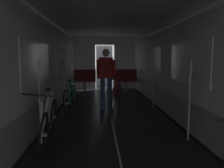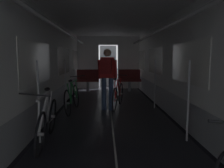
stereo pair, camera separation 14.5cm
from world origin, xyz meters
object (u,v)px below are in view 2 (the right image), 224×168
(bicycle_white, at_px, (47,121))
(bicycle_red_in_aisle, at_px, (118,95))
(bench_seat_far_left, at_px, (88,78))
(bench_seat_far_right, at_px, (129,78))
(person_cyclist_aisle, at_px, (107,74))
(bicycle_green, at_px, (72,98))

(bicycle_white, relative_size, bicycle_red_in_aisle, 1.02)
(bicycle_white, height_order, bicycle_red_in_aisle, bicycle_white)
(bench_seat_far_left, height_order, bench_seat_far_right, same)
(bicycle_white, distance_m, bicycle_red_in_aisle, 3.01)
(bench_seat_far_left, relative_size, bicycle_white, 0.58)
(bench_seat_far_left, height_order, person_cyclist_aisle, person_cyclist_aisle)
(bench_seat_far_right, bearing_deg, bicycle_red_in_aisle, -101.66)
(bench_seat_far_right, bearing_deg, bench_seat_far_left, 180.00)
(bench_seat_far_left, distance_m, bench_seat_far_right, 1.80)
(bench_seat_far_left, distance_m, person_cyclist_aisle, 3.69)
(bench_seat_far_left, xyz_separation_m, bicycle_green, (-0.13, -3.72, -0.19))
(bicycle_red_in_aisle, bearing_deg, bench_seat_far_left, 108.68)
(bicycle_white, bearing_deg, bench_seat_far_right, 71.28)
(bench_seat_far_right, distance_m, person_cyclist_aisle, 3.74)
(person_cyclist_aisle, relative_size, bicycle_red_in_aisle, 1.01)
(person_cyclist_aisle, bearing_deg, bicycle_red_in_aisle, 41.20)
(bench_seat_far_right, relative_size, bicycle_white, 0.58)
(bicycle_green, relative_size, person_cyclist_aisle, 1.00)
(bicycle_white, xyz_separation_m, bicycle_red_in_aisle, (1.35, 2.69, 0.00))
(bicycle_green, bearing_deg, bench_seat_far_left, 87.93)
(person_cyclist_aisle, height_order, bicycle_red_in_aisle, person_cyclist_aisle)
(bicycle_green, height_order, bicycle_red_in_aisle, bicycle_green)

